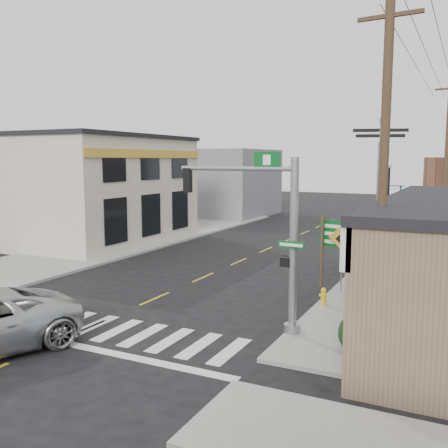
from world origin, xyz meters
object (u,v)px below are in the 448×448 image
at_px(guide_sign, 339,243).
at_px(utility_pole_far, 447,159).
at_px(lamp_post, 389,211).
at_px(fire_hydrant, 323,295).
at_px(dance_center_sign, 380,154).
at_px(traffic_signal_pole, 273,225).
at_px(utility_pole_near, 383,175).
at_px(bare_tree, 370,222).

bearing_deg(guide_sign, utility_pole_far, 93.04).
bearing_deg(lamp_post, guide_sign, -89.18).
height_order(fire_hydrant, lamp_post, lamp_post).
relative_size(guide_sign, dance_center_sign, 0.41).
xyz_separation_m(traffic_signal_pole, lamp_post, (2.14, 9.04, -0.29)).
xyz_separation_m(guide_sign, dance_center_sign, (0.20, 7.95, 3.61)).
bearing_deg(utility_pole_near, dance_center_sign, 105.93).
bearing_deg(dance_center_sign, traffic_signal_pole, -112.06).
bearing_deg(utility_pole_far, utility_pole_near, -85.00).
xyz_separation_m(guide_sign, bare_tree, (1.96, -4.59, 1.45)).
bearing_deg(dance_center_sign, utility_pole_far, 48.95).
height_order(traffic_signal_pole, fire_hydrant, traffic_signal_pole).
height_order(guide_sign, utility_pole_far, utility_pole_far).
xyz_separation_m(dance_center_sign, utility_pole_near, (2.31, -14.00, -0.68)).
xyz_separation_m(fire_hydrant, utility_pole_near, (2.51, -3.78, 4.56)).
bearing_deg(guide_sign, utility_pole_near, -52.40).
bearing_deg(bare_tree, lamp_post, 94.08).
distance_m(dance_center_sign, utility_pole_far, 7.67).
relative_size(dance_center_sign, utility_pole_near, 0.78).
height_order(lamp_post, utility_pole_far, utility_pole_far).
bearing_deg(dance_center_sign, guide_sign, -109.44).
height_order(bare_tree, utility_pole_near, utility_pole_near).
distance_m(traffic_signal_pole, fire_hydrant, 4.51).
xyz_separation_m(traffic_signal_pole, utility_pole_far, (3.96, 20.59, 2.02)).
bearing_deg(lamp_post, traffic_signal_pole, -80.64).
relative_size(fire_hydrant, lamp_post, 0.13).
relative_size(bare_tree, utility_pole_near, 0.46).
xyz_separation_m(lamp_post, dance_center_sign, (-1.18, 4.50, 2.57)).
height_order(guide_sign, dance_center_sign, dance_center_sign).
distance_m(guide_sign, utility_pole_near, 7.19).
distance_m(traffic_signal_pole, utility_pole_near, 3.67).
relative_size(guide_sign, lamp_post, 0.59).
bearing_deg(traffic_signal_pole, fire_hydrant, 78.87).
distance_m(bare_tree, utility_pole_far, 19.72).
distance_m(utility_pole_near, utility_pole_far, 21.07).
bearing_deg(lamp_post, fire_hydrant, -80.90).
xyz_separation_m(fire_hydrant, utility_pole_far, (3.20, 17.27, 4.97)).
bearing_deg(lamp_post, bare_tree, -63.22).
bearing_deg(traffic_signal_pole, lamp_post, 78.42).
height_order(guide_sign, fire_hydrant, guide_sign).
relative_size(guide_sign, utility_pole_far, 0.30).
relative_size(traffic_signal_pole, dance_center_sign, 0.74).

